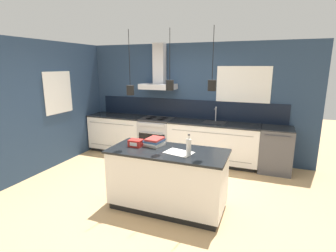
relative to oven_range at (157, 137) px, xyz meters
name	(u,v)px	position (x,y,z in m)	size (l,w,h in m)	color
ground_plane	(151,190)	(0.61, -1.69, -0.46)	(16.00, 16.00, 0.00)	tan
wall_back	(185,99)	(0.59, 0.31, 0.90)	(5.60, 2.55, 2.60)	navy
wall_left	(63,103)	(-1.82, -0.99, 0.85)	(0.08, 3.80, 2.60)	navy
counter_run_left	(119,133)	(-1.06, 0.01, 0.01)	(1.40, 0.64, 0.91)	black
counter_run_sink	(213,143)	(1.33, 0.01, 0.01)	(1.94, 0.64, 1.24)	black
oven_range	(157,137)	(0.00, 0.00, 0.00)	(0.73, 0.66, 0.91)	#B5B5BA
dishwasher	(276,150)	(2.60, 0.00, 0.00)	(0.62, 0.65, 0.91)	#4C4C51
kitchen_island	(168,179)	(1.08, -2.09, 0.00)	(1.73, 0.80, 0.91)	black
bottle_on_island	(189,147)	(1.43, -2.21, 0.58)	(0.07, 0.07, 0.30)	silver
book_stack	(155,142)	(0.81, -1.95, 0.52)	(0.29, 0.33, 0.12)	silver
red_supply_box	(136,143)	(0.55, -2.08, 0.51)	(0.20, 0.16, 0.10)	red
paper_pile	(179,153)	(1.27, -2.14, 0.46)	(0.43, 0.34, 0.01)	silver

